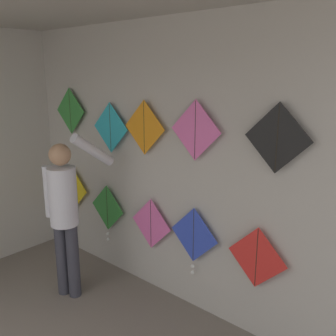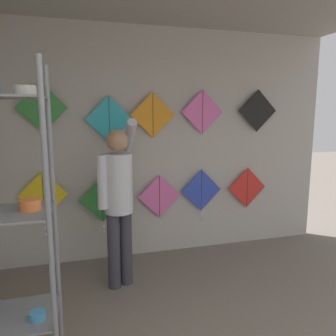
{
  "view_description": "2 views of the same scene",
  "coord_description": "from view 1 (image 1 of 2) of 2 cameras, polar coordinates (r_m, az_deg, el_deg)",
  "views": [
    {
      "loc": [
        2.55,
        0.73,
        2.3
      ],
      "look_at": [
        0.47,
        3.13,
        1.48
      ],
      "focal_mm": 40.0,
      "sensor_mm": 36.0,
      "label": 1
    },
    {
      "loc": [
        -0.95,
        -0.5,
        1.79
      ],
      "look_at": [
        0.06,
        3.13,
        1.16
      ],
      "focal_mm": 35.0,
      "sensor_mm": 36.0,
      "label": 2
    }
  ],
  "objects": [
    {
      "name": "kite_9",
      "position": [
        2.94,
        16.33,
        4.37
      ],
      "size": [
        0.55,
        0.01,
        0.55
      ],
      "color": "black"
    },
    {
      "name": "kite_7",
      "position": [
        3.75,
        -3.64,
        6.16
      ],
      "size": [
        0.55,
        0.01,
        0.55
      ],
      "color": "orange"
    },
    {
      "name": "kite_5",
      "position": [
        4.69,
        -14.66,
        8.4
      ],
      "size": [
        0.55,
        0.01,
        0.55
      ],
      "color": "#338C38"
    },
    {
      "name": "back_panel",
      "position": [
        3.84,
        -2.01,
        0.83
      ],
      "size": [
        4.59,
        0.06,
        2.8
      ],
      "primitive_type": "cube",
      "color": "#BCB7AD",
      "rests_on": "ground"
    },
    {
      "name": "kite_2",
      "position": [
        3.97,
        -2.61,
        -8.49
      ],
      "size": [
        0.55,
        0.01,
        0.55
      ],
      "color": "pink"
    },
    {
      "name": "kite_3",
      "position": [
        3.63,
        3.92,
        -10.52
      ],
      "size": [
        0.55,
        0.04,
        0.69
      ],
      "color": "blue"
    },
    {
      "name": "kite_4",
      "position": [
        3.31,
        13.36,
        -13.15
      ],
      "size": [
        0.55,
        0.01,
        0.55
      ],
      "color": "red"
    },
    {
      "name": "kite_6",
      "position": [
        4.13,
        -8.77,
        6.09
      ],
      "size": [
        0.55,
        0.01,
        0.55
      ],
      "color": "#28B2C6"
    },
    {
      "name": "kite_0",
      "position": [
        4.93,
        -14.2,
        -3.45
      ],
      "size": [
        0.55,
        0.04,
        0.76
      ],
      "color": "yellow"
    },
    {
      "name": "kite_1",
      "position": [
        4.46,
        -9.22,
        -6.31
      ],
      "size": [
        0.55,
        0.04,
        0.69
      ],
      "color": "#338C38"
    },
    {
      "name": "kite_8",
      "position": [
        3.33,
        4.19,
        5.74
      ],
      "size": [
        0.55,
        0.01,
        0.55
      ],
      "color": "pink"
    },
    {
      "name": "shopkeeper",
      "position": [
        3.93,
        -15.45,
        -5.76
      ],
      "size": [
        0.42,
        0.66,
        1.74
      ],
      "rotation": [
        0.0,
        0.0,
        0.33
      ],
      "color": "#383842",
      "rests_on": "ground"
    }
  ]
}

